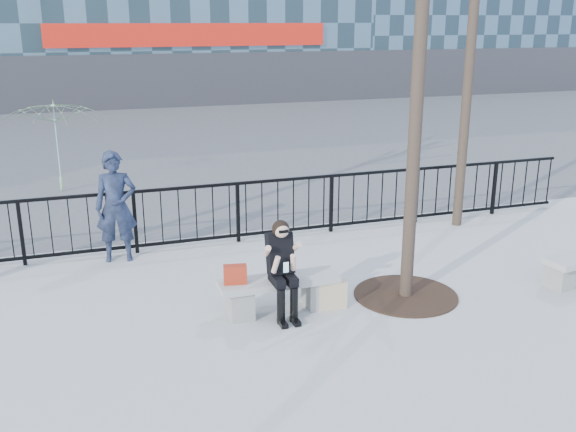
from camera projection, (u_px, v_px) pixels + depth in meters
name	position (u px, v px, depth m)	size (l,w,h in m)	color
ground	(279.00, 311.00, 8.82)	(120.00, 120.00, 0.00)	#A4A49E
street_surface	(147.00, 134.00, 22.40)	(60.00, 23.00, 0.01)	#474747
railing	(227.00, 213.00, 11.38)	(14.00, 0.06, 1.10)	black
tree_grate	(406.00, 295.00, 9.31)	(1.50, 1.50, 0.02)	black
bench_main	(279.00, 291.00, 8.73)	(1.65, 0.46, 0.49)	slate
seated_woman	(283.00, 270.00, 8.48)	(0.50, 0.64, 1.34)	black
handbag	(235.00, 274.00, 8.47)	(0.31, 0.14, 0.25)	#A12813
shopping_bag	(331.00, 295.00, 8.86)	(0.41, 0.15, 0.39)	beige
standing_man	(116.00, 207.00, 10.45)	(0.67, 0.44, 1.84)	black
vendor_umbrella	(57.00, 147.00, 14.62)	(2.32, 2.37, 2.13)	yellow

